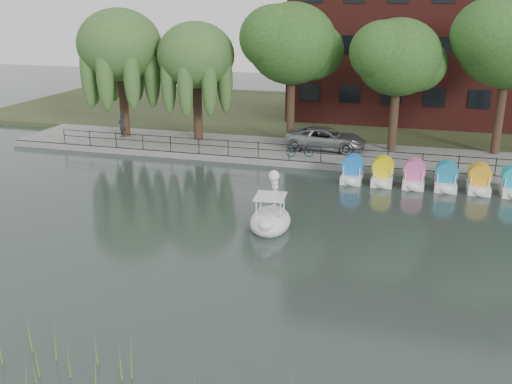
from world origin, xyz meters
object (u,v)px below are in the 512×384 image
at_px(bicycle, 300,149).
at_px(swan_boat, 271,216).
at_px(minivan, 326,137).
at_px(pedestrian, 122,123).

relative_size(bicycle, swan_boat, 0.56).
bearing_deg(bicycle, swan_boat, 168.48).
height_order(minivan, bicycle, minivan).
distance_m(pedestrian, swan_boat, 19.59).
height_order(minivan, swan_boat, swan_boat).
xyz_separation_m(pedestrian, swan_boat, (14.52, -13.12, -0.85)).
xyz_separation_m(bicycle, swan_boat, (0.96, -11.09, -0.36)).
height_order(bicycle, swan_boat, swan_boat).
height_order(minivan, pedestrian, pedestrian).
xyz_separation_m(minivan, bicycle, (-1.26, -2.39, -0.34)).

